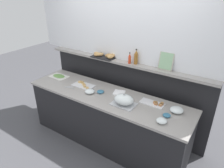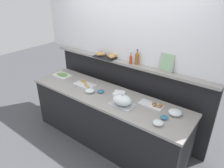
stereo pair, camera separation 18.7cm
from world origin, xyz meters
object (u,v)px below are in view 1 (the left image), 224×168
(serving_cloche, at_px, (124,100))
(serving_tongs, at_px, (70,87))
(cold_cuts_platter, at_px, (59,76))
(framed_picture, at_px, (166,61))
(glass_bowl_large, at_px, (162,121))
(glass_bowl_medium, at_px, (177,110))
(bread_basket, at_px, (105,56))
(hot_sauce_bottle, at_px, (130,59))
(napkin_stack, at_px, (119,93))
(sandwich_platter_front, at_px, (84,85))
(vinegar_bottle_amber, at_px, (136,57))
(condiment_bowl_cream, at_px, (100,92))
(sandwich_platter_side, at_px, (154,103))
(condiment_bowl_dark, at_px, (167,115))
(glass_bowl_small, at_px, (90,91))

(serving_cloche, height_order, serving_tongs, serving_cloche)
(cold_cuts_platter, xyz_separation_m, framed_picture, (1.80, 0.42, 0.53))
(glass_bowl_large, height_order, serving_tongs, glass_bowl_large)
(glass_bowl_large, height_order, glass_bowl_medium, glass_bowl_medium)
(serving_cloche, distance_m, bread_basket, 0.95)
(glass_bowl_medium, relative_size, serving_tongs, 0.97)
(cold_cuts_platter, xyz_separation_m, hot_sauce_bottle, (1.25, 0.36, 0.47))
(serving_cloche, distance_m, napkin_stack, 0.33)
(sandwich_platter_front, height_order, bread_basket, bread_basket)
(cold_cuts_platter, relative_size, hot_sauce_bottle, 1.87)
(glass_bowl_large, distance_m, vinegar_bottle_amber, 1.10)
(condiment_bowl_cream, bearing_deg, bread_basket, 117.03)
(cold_cuts_platter, bearing_deg, sandwich_platter_side, 2.52)
(serving_tongs, bearing_deg, framed_picture, 24.89)
(hot_sauce_bottle, bearing_deg, cold_cuts_platter, -163.73)
(glass_bowl_large, distance_m, serving_tongs, 1.60)
(sandwich_platter_side, relative_size, glass_bowl_large, 2.64)
(sandwich_platter_front, xyz_separation_m, framed_picture, (1.20, 0.45, 0.53))
(serving_tongs, distance_m, napkin_stack, 0.83)
(condiment_bowl_dark, distance_m, napkin_stack, 0.85)
(serving_tongs, bearing_deg, condiment_bowl_dark, 3.25)
(serving_cloche, distance_m, hot_sauce_bottle, 0.70)
(sandwich_platter_front, xyz_separation_m, napkin_stack, (0.63, 0.10, -0.00))
(glass_bowl_small, height_order, vinegar_bottle_amber, vinegar_bottle_amber)
(framed_picture, bearing_deg, cold_cuts_platter, -166.87)
(serving_cloche, relative_size, vinegar_bottle_amber, 1.44)
(serving_cloche, height_order, framed_picture, framed_picture)
(sandwich_platter_side, height_order, condiment_bowl_cream, condiment_bowl_cream)
(glass_bowl_small, bearing_deg, napkin_stack, 32.46)
(hot_sauce_bottle, bearing_deg, framed_picture, 5.83)
(serving_cloche, relative_size, hot_sauce_bottle, 1.93)
(glass_bowl_medium, bearing_deg, serving_tongs, -171.30)
(serving_cloche, xyz_separation_m, condiment_bowl_dark, (0.61, 0.05, -0.06))
(hot_sauce_bottle, bearing_deg, vinegar_bottle_amber, 21.70)
(glass_bowl_small, distance_m, condiment_bowl_cream, 0.17)
(glass_bowl_large, relative_size, glass_bowl_small, 0.86)
(serving_tongs, bearing_deg, hot_sauce_bottle, 35.82)
(sandwich_platter_front, height_order, cold_cuts_platter, sandwich_platter_front)
(serving_cloche, bearing_deg, glass_bowl_large, -10.01)
(glass_bowl_small, bearing_deg, condiment_bowl_dark, 2.77)
(serving_tongs, xyz_separation_m, bread_basket, (0.30, 0.57, 0.44))
(glass_bowl_large, xyz_separation_m, framed_picture, (-0.26, 0.69, 0.51))
(cold_cuts_platter, distance_m, bread_basket, 0.95)
(cold_cuts_platter, bearing_deg, sandwich_platter_front, -2.52)
(condiment_bowl_cream, distance_m, serving_tongs, 0.54)
(glass_bowl_medium, bearing_deg, vinegar_bottle_amber, 156.95)
(condiment_bowl_dark, xyz_separation_m, napkin_stack, (-0.83, 0.18, -0.01))
(glass_bowl_medium, xyz_separation_m, napkin_stack, (-0.90, 0.02, -0.02))
(serving_tongs, relative_size, framed_picture, 0.69)
(glass_bowl_medium, height_order, bread_basket, bread_basket)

